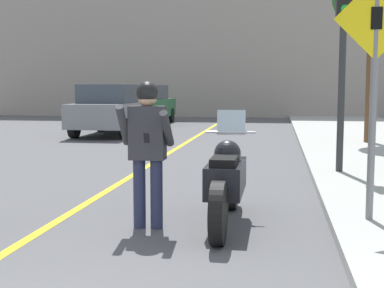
{
  "coord_description": "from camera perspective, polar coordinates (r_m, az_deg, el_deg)",
  "views": [
    {
      "loc": [
        1.99,
        -2.64,
        1.61
      ],
      "look_at": [
        0.98,
        3.67,
        0.92
      ],
      "focal_mm": 50.0,
      "sensor_mm": 36.0,
      "label": 1
    }
  ],
  "objects": [
    {
      "name": "traffic_light",
      "position": [
        9.74,
        15.83,
        11.15
      ],
      "size": [
        0.26,
        0.3,
        3.4
      ],
      "color": "#2D2D30",
      "rests_on": "sidewalk_curb"
    },
    {
      "name": "parked_car_green",
      "position": [
        23.14,
        -4.96,
        4.24
      ],
      "size": [
        1.88,
        4.2,
        1.68
      ],
      "color": "black",
      "rests_on": "ground"
    },
    {
      "name": "person_biker",
      "position": [
        6.03,
        -4.79,
        0.47
      ],
      "size": [
        0.59,
        0.46,
        1.67
      ],
      "color": "#282D4C",
      "rests_on": "ground"
    },
    {
      "name": "crossing_sign",
      "position": [
        6.24,
        18.87,
        6.94
      ],
      "size": [
        0.91,
        0.08,
        2.68
      ],
      "color": "slate",
      "rests_on": "sidewalk_curb"
    },
    {
      "name": "building_backdrop",
      "position": [
        28.78,
        5.19,
        10.27
      ],
      "size": [
        28.0,
        1.2,
        7.4
      ],
      "color": "gray",
      "rests_on": "ground"
    },
    {
      "name": "parked_car_grey",
      "position": [
        18.08,
        -8.59,
        3.67
      ],
      "size": [
        1.88,
        4.2,
        1.68
      ],
      "color": "black",
      "rests_on": "ground"
    },
    {
      "name": "road_center_line",
      "position": [
        9.16,
        -7.5,
        -4.01
      ],
      "size": [
        0.12,
        36.0,
        0.01
      ],
      "color": "yellow",
      "rests_on": "ground"
    },
    {
      "name": "motorcycle",
      "position": [
        6.24,
        3.66,
        -3.98
      ],
      "size": [
        0.62,
        2.28,
        1.32
      ],
      "color": "black",
      "rests_on": "ground"
    }
  ]
}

